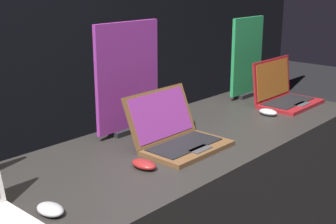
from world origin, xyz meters
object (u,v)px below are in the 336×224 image
(laptop_middle, at_px, (177,135))
(mouse_middle, at_px, (144,164))
(laptop_back, at_px, (283,94))
(promo_stand_back, at_px, (247,59))
(promo_stand_middle, at_px, (128,81))
(mouse_front, at_px, (50,209))
(mouse_back, at_px, (268,112))

(laptop_middle, xyz_separation_m, mouse_middle, (-0.26, -0.06, -0.04))
(laptop_back, bearing_deg, promo_stand_back, 90.00)
(promo_stand_back, bearing_deg, mouse_middle, -164.88)
(mouse_middle, bearing_deg, promo_stand_middle, 54.03)
(mouse_front, distance_m, laptop_back, 1.65)
(mouse_front, height_order, mouse_middle, mouse_middle)
(laptop_back, bearing_deg, mouse_front, -176.31)
(laptop_middle, bearing_deg, mouse_middle, -167.09)
(promo_stand_middle, xyz_separation_m, laptop_back, (0.94, -0.29, -0.19))
(mouse_middle, xyz_separation_m, mouse_back, (0.94, 0.01, 0.00))
(mouse_front, xyz_separation_m, promo_stand_back, (1.65, 0.36, 0.21))
(mouse_front, relative_size, mouse_back, 1.04)
(promo_stand_middle, relative_size, laptop_back, 1.35)
(promo_stand_back, bearing_deg, promo_stand_middle, 177.82)
(mouse_back, bearing_deg, promo_stand_back, 50.67)
(mouse_back, bearing_deg, laptop_middle, 176.24)
(laptop_back, distance_m, mouse_back, 0.26)
(promo_stand_middle, height_order, laptop_back, promo_stand_middle)
(laptop_middle, height_order, mouse_back, laptop_middle)
(laptop_middle, distance_m, mouse_back, 0.69)
(mouse_middle, bearing_deg, laptop_back, 3.22)
(mouse_front, bearing_deg, laptop_middle, 7.91)
(laptop_back, distance_m, promo_stand_back, 0.31)
(mouse_front, relative_size, promo_stand_middle, 0.20)
(mouse_front, xyz_separation_m, laptop_back, (1.65, 0.11, 0.04))
(mouse_front, height_order, laptop_back, laptop_back)
(laptop_back, bearing_deg, promo_stand_middle, 162.70)
(laptop_middle, xyz_separation_m, mouse_back, (0.68, -0.04, -0.04))
(laptop_middle, distance_m, mouse_middle, 0.27)
(mouse_middle, height_order, promo_stand_back, promo_stand_back)
(laptop_middle, bearing_deg, mouse_back, -3.76)
(promo_stand_back, bearing_deg, laptop_middle, -164.27)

